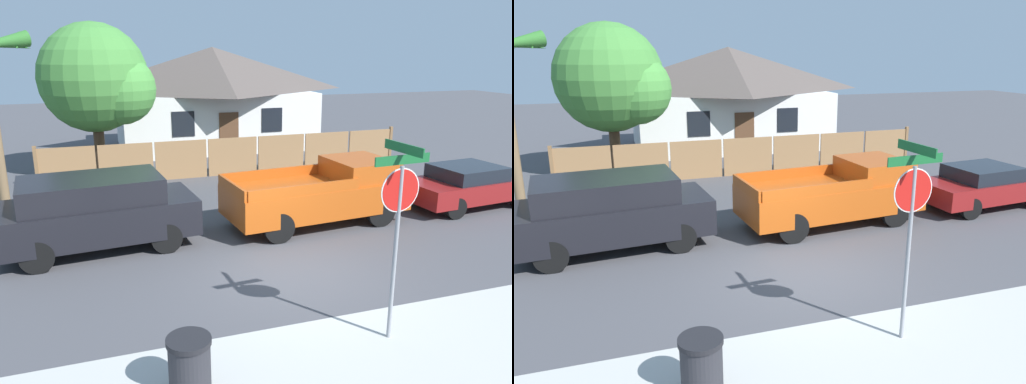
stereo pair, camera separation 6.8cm
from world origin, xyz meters
TOP-DOWN VIEW (x-y plane):
  - ground_plane at (0.00, 0.00)m, footprint 80.00×80.00m
  - sidewalk_strip at (0.00, -3.60)m, footprint 36.00×3.20m
  - wooden_fence at (1.26, 9.02)m, footprint 14.22×0.12m
  - house at (2.05, 15.32)m, footprint 9.95×6.21m
  - oak_tree at (-3.43, 10.34)m, footprint 4.20×4.00m
  - red_suv at (-3.93, 2.78)m, footprint 4.80×2.38m
  - orange_pickup at (2.08, 2.80)m, footprint 5.20×2.43m
  - parked_sedan at (7.11, 2.78)m, footprint 4.37×2.16m
  - stop_sign at (0.63, -2.88)m, footprint 1.02×0.92m
  - trash_bin at (-2.86, -3.25)m, footprint 0.64×0.64m

SIDE VIEW (x-z plane):
  - ground_plane at x=0.00m, z-range 0.00..0.00m
  - sidewalk_strip at x=0.00m, z-range 0.00..0.01m
  - trash_bin at x=-2.86m, z-range 0.01..0.90m
  - parked_sedan at x=7.11m, z-range 0.04..1.35m
  - wooden_fence at x=1.26m, z-range -0.05..1.50m
  - orange_pickup at x=2.08m, z-range 0.01..1.76m
  - red_suv at x=-3.93m, z-range 0.08..1.90m
  - stop_sign at x=0.63m, z-range 0.62..3.98m
  - house at x=2.05m, z-range 0.09..4.93m
  - oak_tree at x=-3.43m, z-range 0.76..6.48m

